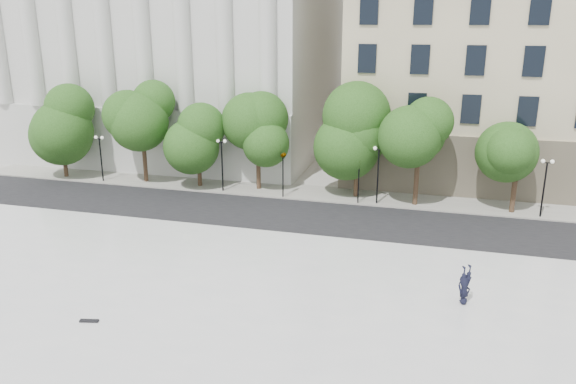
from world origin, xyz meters
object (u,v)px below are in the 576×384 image
Objects in this scene: traffic_light_east at (359,158)px; person_lying at (464,299)px; skateboard at (89,321)px; traffic_light_west at (283,152)px.

person_lying is (7.34, -15.25, -2.91)m from traffic_light_east.
person_lying is 2.34× the size of skateboard.
traffic_light_east reaches higher than person_lying.
traffic_light_west is 2.13× the size of person_lying.
traffic_light_west is 20.46m from person_lying.
traffic_light_west is at bearing 93.28° from person_lying.
traffic_light_east is 2.08× the size of person_lying.
traffic_light_west reaches higher than traffic_light_east.
traffic_light_west is 1.02× the size of traffic_light_east.
person_lying is at bearing -48.88° from traffic_light_west.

